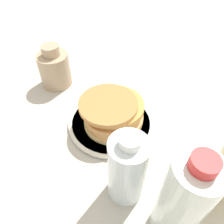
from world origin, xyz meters
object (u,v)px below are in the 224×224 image
(pancake_stack, at_px, (113,113))
(cream_jug, at_px, (55,68))
(plate, at_px, (112,122))
(juice_glass, at_px, (204,177))
(water_bottle_mid, at_px, (128,170))
(water_bottle_far, at_px, (184,201))

(pancake_stack, distance_m, cream_jug, 0.25)
(plate, xyz_separation_m, juice_glass, (0.17, 0.19, 0.03))
(plate, distance_m, pancake_stack, 0.04)
(water_bottle_mid, bearing_deg, water_bottle_far, 52.23)
(plate, xyz_separation_m, pancake_stack, (0.00, 0.00, 0.04))
(juice_glass, relative_size, cream_jug, 0.63)
(plate, height_order, juice_glass, juice_glass)
(cream_jug, bearing_deg, water_bottle_mid, 30.83)
(juice_glass, bearing_deg, water_bottle_mid, -85.94)
(juice_glass, bearing_deg, plate, -132.32)
(cream_jug, height_order, water_bottle_far, water_bottle_far)
(water_bottle_mid, bearing_deg, pancake_stack, -170.07)
(water_bottle_mid, bearing_deg, cream_jug, -149.17)
(water_bottle_mid, height_order, water_bottle_far, water_bottle_far)
(plate, xyz_separation_m, water_bottle_mid, (0.18, 0.03, 0.08))
(pancake_stack, xyz_separation_m, water_bottle_far, (0.24, 0.12, 0.06))
(pancake_stack, distance_m, water_bottle_mid, 0.19)
(plate, height_order, water_bottle_far, water_bottle_far)
(juice_glass, bearing_deg, pancake_stack, -132.19)
(plate, xyz_separation_m, cream_jug, (-0.17, -0.18, 0.05))
(pancake_stack, relative_size, water_bottle_mid, 0.87)
(juice_glass, relative_size, water_bottle_mid, 0.46)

